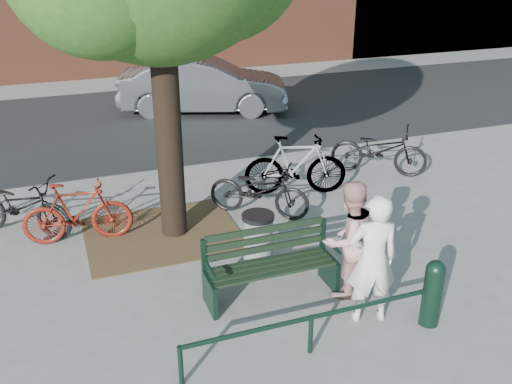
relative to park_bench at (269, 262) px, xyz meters
name	(u,v)px	position (x,y,z in m)	size (l,w,h in m)	color
ground	(271,296)	(0.00, -0.08, -0.48)	(90.00, 90.00, 0.00)	gray
dirt_pit	(163,234)	(-1.00, 2.12, -0.47)	(2.40, 2.00, 0.02)	brown
road	(151,120)	(0.00, 8.42, -0.47)	(40.00, 7.00, 0.01)	black
park_bench	(269,262)	(0.00, 0.00, 0.00)	(1.74, 0.54, 0.97)	black
guard_railing	(311,323)	(0.00, -1.28, -0.08)	(3.06, 0.06, 0.51)	black
person_left	(373,260)	(0.95, -0.94, 0.36)	(0.61, 0.40, 1.68)	silver
person_right	(348,240)	(0.95, -0.34, 0.32)	(0.78, 0.61, 1.61)	tan
bollard	(433,291)	(1.60, -1.30, -0.01)	(0.24, 0.24, 0.88)	black
litter_bin	(258,244)	(0.04, 0.52, -0.01)	(0.45, 0.45, 0.92)	gray
bicycle_a	(20,206)	(-3.07, 2.95, 0.00)	(0.64, 1.84, 0.97)	black
bicycle_b	(77,212)	(-2.24, 2.36, 0.02)	(0.47, 1.66, 1.00)	#61160D
bicycle_c	(259,190)	(0.70, 2.26, -0.02)	(0.61, 1.76, 0.92)	black
bicycle_d	(296,165)	(1.64, 2.87, 0.08)	(0.53, 1.87, 1.12)	gray
bicycle_e	(379,150)	(3.61, 3.21, 0.02)	(0.66, 1.89, 0.99)	black
parked_car	(204,85)	(1.54, 8.75, 0.26)	(1.56, 4.47, 1.47)	slate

